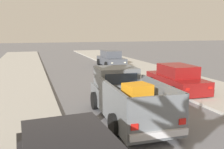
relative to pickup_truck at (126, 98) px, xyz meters
The scene contains 7 objects.
sidewalk_left 6.40m from the pickup_truck, 138.55° to the left, with size 4.63×60.00×0.12m, color #B2AFA8.
sidewalk_right 7.41m from the pickup_truck, 34.77° to the left, with size 4.63×60.00×0.12m, color #B2AFA8.
curb_left 5.75m from the pickup_truck, 132.46° to the left, with size 0.16×60.00×0.10m, color silver.
curb_right 6.69m from the pickup_truck, 39.27° to the left, with size 0.16×60.00×0.10m, color silver.
pickup_truck is the anchor object (origin of this frame).
car_left_near 5.13m from the pickup_truck, 34.88° to the left, with size 2.17×4.32×1.54m.
car_right_mid 14.45m from the pickup_truck, 74.04° to the left, with size 2.04×4.27×1.54m.
Camera 1 is at (-4.12, -0.73, 3.32)m, focal length 38.75 mm.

